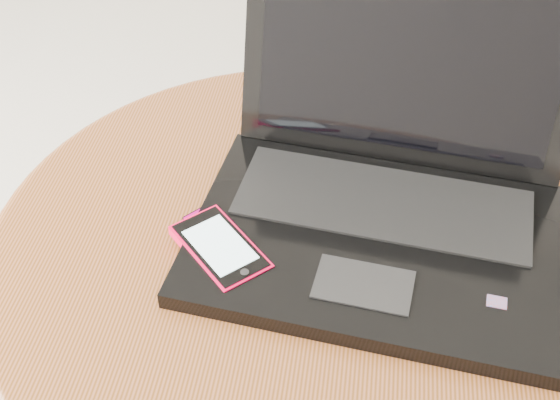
# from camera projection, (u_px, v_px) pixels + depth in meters

# --- Properties ---
(table) EXTENTS (0.69, 0.69, 0.55)m
(table) POSITION_uv_depth(u_px,v_px,m) (301.00, 309.00, 0.89)
(table) COLOR maroon
(table) RESTS_ON ground
(laptop) EXTENTS (0.41, 0.37, 0.24)m
(laptop) POSITION_uv_depth(u_px,v_px,m) (385.00, 189.00, 0.80)
(laptop) COLOR black
(laptop) RESTS_ON table
(phone_black) EXTENTS (0.11, 0.11, 0.01)m
(phone_black) POSITION_uv_depth(u_px,v_px,m) (231.00, 234.00, 0.81)
(phone_black) COLOR black
(phone_black) RESTS_ON table
(phone_pink) EXTENTS (0.12, 0.12, 0.01)m
(phone_pink) POSITION_uv_depth(u_px,v_px,m) (220.00, 249.00, 0.78)
(phone_pink) COLOR #F9063A
(phone_pink) RESTS_ON phone_black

